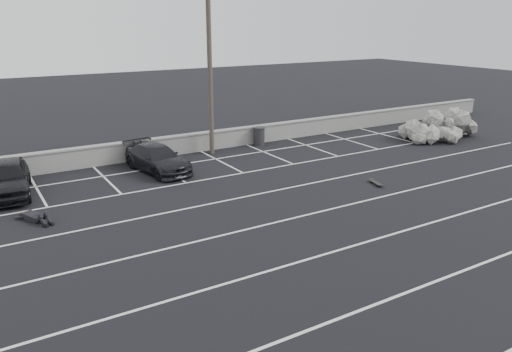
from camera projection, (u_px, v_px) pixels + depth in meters
ground at (352, 246)px, 16.47m from camera, size 120.00×120.00×0.00m
seawall at (183, 144)px, 27.73m from camera, size 50.00×0.45×1.06m
stall_lines at (277, 206)px, 20.03m from camera, size 36.00×20.05×0.01m
car_left at (7, 178)px, 21.08m from camera, size 2.37×4.65×1.52m
car_right at (157, 158)px, 24.45m from camera, size 2.49×4.66×1.29m
utility_pole at (210, 63)px, 26.45m from camera, size 1.30×0.26×9.74m
trash_bin at (259, 136)px, 29.53m from camera, size 0.83×0.83×1.08m
riprap_pile at (439, 129)px, 31.39m from camera, size 5.68×3.65×1.32m
person at (31, 214)px, 18.63m from camera, size 2.58×2.96×0.46m
skateboard at (376, 183)px, 22.59m from camera, size 0.41×0.89×0.10m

